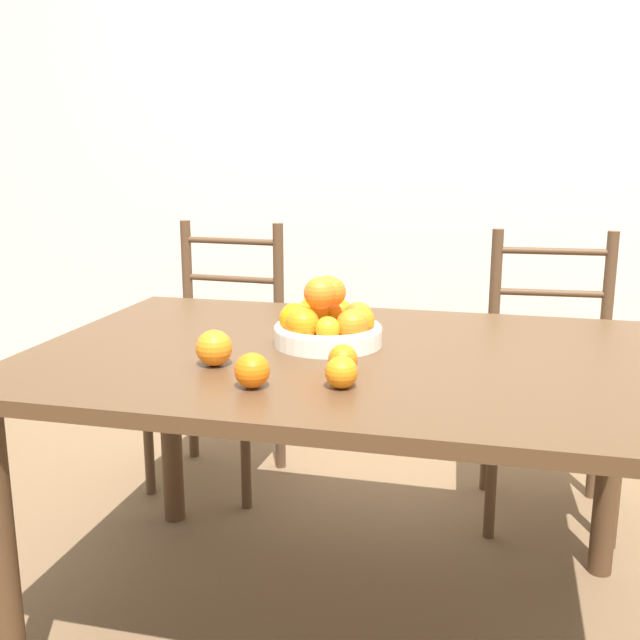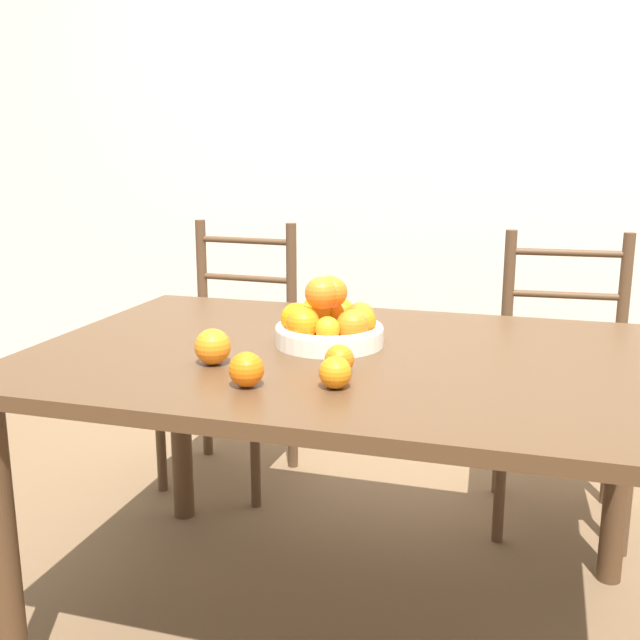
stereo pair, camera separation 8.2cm
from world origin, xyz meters
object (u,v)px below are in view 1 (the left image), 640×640
object	(u,v)px
orange_loose_0	(214,348)
chair_right	(550,384)
orange_loose_3	(341,372)
chair_left	(220,360)
fruit_bowl	(327,322)
orange_loose_2	(343,359)
orange_loose_1	(252,371)

from	to	relation	value
orange_loose_0	chair_right	xyz separation A→B (m)	(0.80, 1.00, -0.34)
orange_loose_3	chair_left	bearing A→B (deg)	122.93
orange_loose_0	fruit_bowl	bearing A→B (deg)	49.76
orange_loose_0	orange_loose_2	xyz separation A→B (m)	(0.30, 0.01, -0.01)
orange_loose_0	orange_loose_2	bearing A→B (deg)	2.29
orange_loose_0	orange_loose_1	world-z (taller)	orange_loose_0
orange_loose_1	chair_right	size ratio (longest dim) A/B	0.08
orange_loose_2	chair_right	bearing A→B (deg)	62.81
orange_loose_0	orange_loose_3	bearing A→B (deg)	-15.75
fruit_bowl	orange_loose_3	world-z (taller)	fruit_bowl
orange_loose_2	orange_loose_3	world-z (taller)	orange_loose_3
fruit_bowl	orange_loose_3	distance (m)	0.35
orange_loose_0	chair_right	world-z (taller)	chair_right
orange_loose_2	orange_loose_3	bearing A→B (deg)	-79.60
fruit_bowl	chair_right	bearing A→B (deg)	51.60
orange_loose_3	chair_right	bearing A→B (deg)	65.83
fruit_bowl	orange_loose_1	size ratio (longest dim) A/B	3.68
fruit_bowl	chair_left	world-z (taller)	chair_left
orange_loose_0	orange_loose_1	bearing A→B (deg)	-43.98
chair_right	orange_loose_1	bearing A→B (deg)	-124.28
fruit_bowl	orange_loose_0	world-z (taller)	fruit_bowl
fruit_bowl	orange_loose_3	bearing A→B (deg)	-71.66
orange_loose_3	chair_right	xyz separation A→B (m)	(0.49, 1.09, -0.33)
fruit_bowl	orange_loose_1	xyz separation A→B (m)	(-0.07, -0.38, -0.02)
orange_loose_0	orange_loose_1	xyz separation A→B (m)	(0.14, -0.13, -0.00)
orange_loose_1	chair_right	xyz separation A→B (m)	(0.67, 1.13, -0.33)
chair_right	orange_loose_0	bearing A→B (deg)	-132.56
orange_loose_3	chair_right	size ratio (longest dim) A/B	0.07
orange_loose_1	orange_loose_3	xyz separation A→B (m)	(0.18, 0.04, -0.00)
orange_loose_1	orange_loose_0	bearing A→B (deg)	136.02
orange_loose_1	orange_loose_2	xyz separation A→B (m)	(0.16, 0.14, -0.00)
orange_loose_1	chair_left	bearing A→B (deg)	114.91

